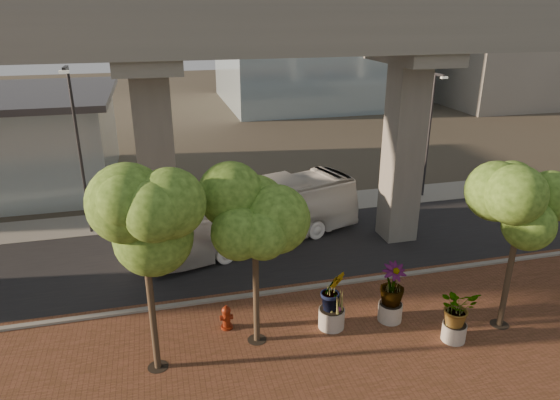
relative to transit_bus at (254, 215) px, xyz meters
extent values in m
plane|color=#3E392D|center=(1.46, -2.95, -1.60)|extent=(160.00, 160.00, 0.00)
cube|color=brown|center=(1.46, -10.95, -1.57)|extent=(70.00, 13.00, 0.06)
cube|color=black|center=(1.46, -0.95, -1.58)|extent=(90.00, 8.00, 0.04)
cube|color=gray|center=(1.46, -4.95, -1.52)|extent=(70.00, 0.25, 0.16)
cube|color=gray|center=(1.46, 4.55, -1.57)|extent=(90.00, 3.00, 0.06)
cube|color=gray|center=(1.46, -2.55, 8.90)|extent=(72.00, 2.40, 1.80)
cube|color=gray|center=(1.46, 0.65, 8.90)|extent=(72.00, 2.40, 1.80)
cube|color=gray|center=(39.46, 33.05, 10.40)|extent=(18.00, 16.00, 24.00)
imported|color=white|center=(0.00, 0.00, 0.00)|extent=(11.76, 5.95, 3.20)
cylinder|color=maroon|center=(-2.49, -6.91, -1.49)|extent=(0.44, 0.44, 0.10)
cylinder|color=maroon|center=(-2.49, -6.91, -1.13)|extent=(0.30, 0.30, 0.71)
sphere|color=maroon|center=(-2.49, -6.91, -0.78)|extent=(0.34, 0.34, 0.34)
cylinder|color=maroon|center=(-2.49, -6.91, -0.62)|extent=(0.10, 0.10, 0.12)
cylinder|color=maroon|center=(-2.49, -6.91, -1.07)|extent=(0.49, 0.20, 0.20)
cylinder|color=gray|center=(5.43, -9.65, -1.20)|extent=(0.86, 0.86, 0.67)
imported|color=#2D4E14|center=(5.43, -9.65, -0.15)|extent=(1.92, 1.92, 1.44)
cylinder|color=gray|center=(3.73, -7.93, -1.18)|extent=(0.92, 0.92, 0.72)
imported|color=#2D4E14|center=(3.73, -7.93, 0.03)|extent=(2.26, 2.26, 1.70)
cylinder|color=#A19B92|center=(1.37, -7.80, -1.15)|extent=(0.99, 0.99, 0.77)
imported|color=#2D4E14|center=(1.37, -7.80, 0.05)|extent=(2.20, 2.20, 1.65)
cylinder|color=#4B3E2B|center=(-5.08, -8.52, 0.48)|extent=(0.22, 0.22, 4.05)
cylinder|color=black|center=(-5.08, -8.52, -1.53)|extent=(0.70, 0.70, 0.01)
cylinder|color=#4B3E2B|center=(-1.53, -7.90, 0.38)|extent=(0.22, 0.22, 3.84)
cylinder|color=black|center=(-1.53, -7.90, -1.53)|extent=(0.70, 0.70, 0.01)
cylinder|color=#4B3E2B|center=(7.68, -9.27, 0.26)|extent=(0.22, 0.22, 3.60)
cylinder|color=black|center=(7.68, -9.27, -1.53)|extent=(0.70, 0.70, 0.01)
cylinder|color=#2A2B2F|center=(-8.32, 3.60, 2.79)|extent=(0.15, 0.15, 8.71)
cube|color=#2A2B2F|center=(-8.32, 3.05, 7.15)|extent=(0.16, 1.09, 0.16)
cube|color=silver|center=(-8.32, 2.51, 7.04)|extent=(0.44, 0.22, 0.13)
cylinder|color=#2E2E33|center=(11.93, 4.20, 2.29)|extent=(0.13, 0.13, 7.70)
cube|color=#2E2E33|center=(11.93, 3.72, 6.14)|extent=(0.14, 0.96, 0.14)
cube|color=silver|center=(11.93, 3.24, 6.04)|extent=(0.38, 0.19, 0.12)
camera|label=1|loc=(-4.45, -22.81, 9.83)|focal=32.00mm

